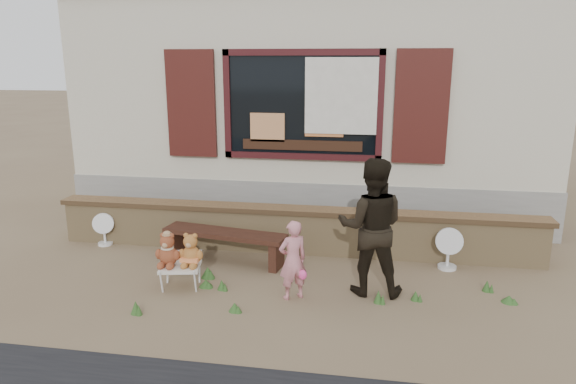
% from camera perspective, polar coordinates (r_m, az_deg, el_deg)
% --- Properties ---
extents(ground, '(80.00, 80.00, 0.00)m').
position_cam_1_polar(ground, '(6.70, -0.85, -9.58)').
color(ground, brown).
rests_on(ground, ground).
extents(shopfront, '(8.04, 5.13, 4.00)m').
position_cam_1_polar(shopfront, '(10.60, 3.50, 10.42)').
color(shopfront, '#B6A993').
rests_on(shopfront, ground).
extents(brick_wall, '(7.10, 0.36, 0.67)m').
position_cam_1_polar(brick_wall, '(7.50, 0.50, -4.14)').
color(brick_wall, tan).
rests_on(brick_wall, ground).
extents(bench, '(1.78, 0.66, 0.45)m').
position_cam_1_polar(bench, '(7.16, -7.06, -5.26)').
color(bench, black).
rests_on(bench, ground).
extents(folding_chair, '(0.55, 0.50, 0.29)m').
position_cam_1_polar(folding_chair, '(6.49, -11.86, -8.17)').
color(folding_chair, silver).
rests_on(folding_chair, ground).
extents(teddy_bear_left, '(0.36, 0.32, 0.42)m').
position_cam_1_polar(teddy_bear_left, '(6.43, -13.20, -6.17)').
color(teddy_bear_left, brown).
rests_on(teddy_bear_left, folding_chair).
extents(teddy_bear_right, '(0.35, 0.32, 0.42)m').
position_cam_1_polar(teddy_bear_right, '(6.38, -10.72, -6.22)').
color(teddy_bear_right, '#955C29').
rests_on(teddy_bear_right, folding_chair).
extents(child, '(0.42, 0.38, 0.95)m').
position_cam_1_polar(child, '(6.00, 0.54, -7.56)').
color(child, pink).
rests_on(child, ground).
extents(adult, '(0.81, 0.63, 1.65)m').
position_cam_1_polar(adult, '(6.12, 9.24, -3.85)').
color(adult, black).
rests_on(adult, ground).
extents(fan_left, '(0.33, 0.21, 0.51)m').
position_cam_1_polar(fan_left, '(8.26, -19.76, -3.87)').
color(fan_left, white).
rests_on(fan_left, ground).
extents(fan_right, '(0.36, 0.25, 0.58)m').
position_cam_1_polar(fan_right, '(7.22, 17.40, -5.97)').
color(fan_right, silver).
rests_on(fan_right, ground).
extents(grass_tufts, '(4.29, 1.34, 0.16)m').
position_cam_1_polar(grass_tufts, '(6.26, 0.33, -10.76)').
color(grass_tufts, '#305723').
rests_on(grass_tufts, ground).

